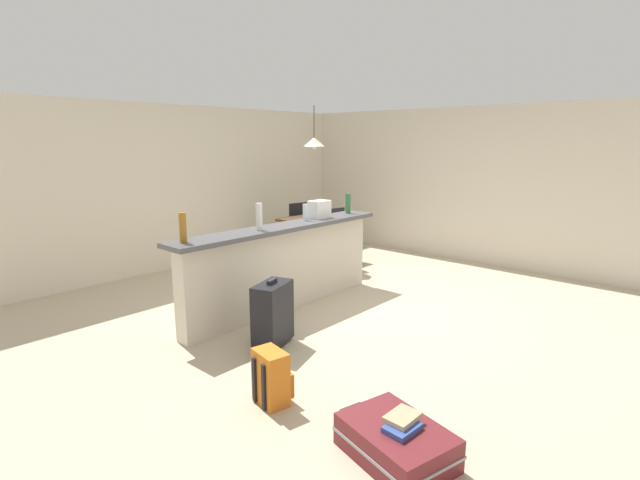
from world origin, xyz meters
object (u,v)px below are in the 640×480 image
(bottle_green, at_px, (348,203))
(dining_chair_near_partition, at_px, (338,235))
(backpack_orange, at_px, (272,378))
(dining_table, at_px, (317,223))
(suitcase_flat_maroon, at_px, (396,442))
(bottle_amber, at_px, (183,228))
(bottle_white, at_px, (259,217))
(suitcase_upright_black, at_px, (273,313))
(bottle_clear, at_px, (305,212))
(book_stack, at_px, (402,423))
(dining_chair_far_side, at_px, (295,226))
(pendant_lamp, at_px, (314,142))
(grocery_bag, at_px, (319,209))

(bottle_green, distance_m, dining_chair_near_partition, 1.11)
(bottle_green, height_order, backpack_orange, bottle_green)
(dining_table, distance_m, suitcase_flat_maroon, 5.04)
(suitcase_flat_maroon, bearing_deg, bottle_green, 43.37)
(bottle_amber, distance_m, dining_table, 3.47)
(bottle_white, bearing_deg, suitcase_upright_black, -122.95)
(bottle_clear, xyz_separation_m, suitcase_upright_black, (-1.22, -0.72, -0.78))
(suitcase_upright_black, distance_m, book_stack, 1.95)
(bottle_clear, bearing_deg, book_stack, -125.56)
(bottle_amber, height_order, suitcase_upright_black, bottle_amber)
(bottle_green, distance_m, dining_chair_far_side, 2.02)
(bottle_green, xyz_separation_m, dining_table, (0.68, 1.19, -0.49))
(bottle_amber, relative_size, pendant_lamp, 0.43)
(bottle_amber, xyz_separation_m, grocery_bag, (1.97, 0.03, -0.04))
(bottle_clear, bearing_deg, pendant_lamp, 39.10)
(grocery_bag, xyz_separation_m, suitcase_upright_black, (-1.49, -0.73, -0.79))
(bottle_clear, height_order, dining_table, bottle_clear)
(dining_table, xyz_separation_m, backpack_orange, (-3.44, -2.66, -0.44))
(grocery_bag, distance_m, suitcase_upright_black, 1.84)
(bottle_green, height_order, book_stack, bottle_green)
(bottle_white, distance_m, grocery_bag, 1.07)
(bottle_green, xyz_separation_m, backpack_orange, (-2.76, -1.47, -0.94))
(bottle_clear, bearing_deg, backpack_orange, -142.49)
(dining_table, distance_m, pendant_lamp, 1.30)
(pendant_lamp, height_order, suitcase_flat_maroon, pendant_lamp)
(dining_chair_far_side, bearing_deg, bottle_amber, -151.74)
(bottle_clear, xyz_separation_m, dining_chair_far_side, (1.59, 1.76, -0.59))
(pendant_lamp, bearing_deg, bottle_clear, -140.90)
(bottle_white, relative_size, grocery_bag, 1.14)
(suitcase_flat_maroon, relative_size, suitcase_upright_black, 1.32)
(grocery_bag, relative_size, suitcase_upright_black, 0.39)
(grocery_bag, xyz_separation_m, dining_chair_far_side, (1.32, 1.75, -0.60))
(bottle_amber, relative_size, dining_table, 0.26)
(bottle_white, bearing_deg, bottle_amber, 176.68)
(dining_chair_far_side, relative_size, book_stack, 3.32)
(dining_chair_far_side, bearing_deg, grocery_bag, -127.12)
(bottle_white, height_order, book_stack, bottle_white)
(bottle_amber, relative_size, grocery_bag, 1.12)
(bottle_clear, xyz_separation_m, bottle_green, (0.83, -0.01, 0.03))
(bottle_green, xyz_separation_m, grocery_bag, (-0.56, 0.02, -0.02))
(bottle_clear, distance_m, suitcase_upright_black, 1.62)
(book_stack, bearing_deg, suitcase_upright_black, 71.49)
(grocery_bag, bearing_deg, backpack_orange, -145.88)
(bottle_clear, xyz_separation_m, book_stack, (-1.84, -2.57, -0.85))
(bottle_clear, height_order, grocery_bag, grocery_bag)
(dining_table, relative_size, pendant_lamp, 1.64)
(suitcase_flat_maroon, xyz_separation_m, book_stack, (0.01, -0.04, 0.14))
(bottle_clear, relative_size, dining_table, 0.19)
(bottle_clear, distance_m, grocery_bag, 0.27)
(grocery_bag, relative_size, dining_chair_near_partition, 0.28)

